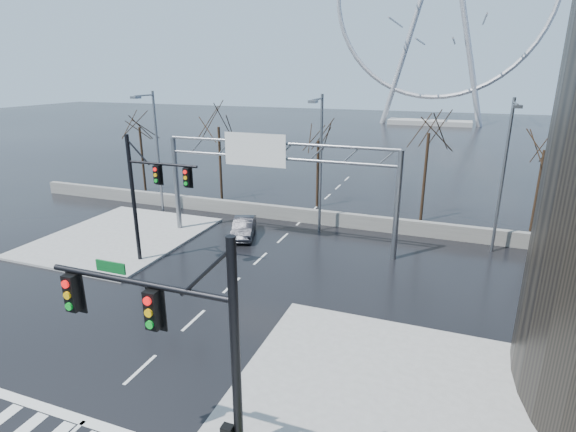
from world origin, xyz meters
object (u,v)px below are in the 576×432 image
at_px(signal_mast_far, 147,189).
at_px(sign_gantry, 272,170).
at_px(signal_mast_near, 187,346).
at_px(car, 244,227).

distance_m(signal_mast_far, sign_gantry, 8.14).
distance_m(signal_mast_near, car, 21.39).
xyz_separation_m(signal_mast_near, sign_gantry, (-5.52, 19.00, 0.31)).
bearing_deg(car, signal_mast_far, -134.46).
distance_m(signal_mast_far, car, 8.23).
distance_m(sign_gantry, car, 5.12).
bearing_deg(car, signal_mast_near, -86.62).
bearing_deg(signal_mast_near, sign_gantry, 106.19).
bearing_deg(signal_mast_near, car, 112.23).
xyz_separation_m(signal_mast_far, sign_gantry, (5.49, 6.00, 0.35)).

